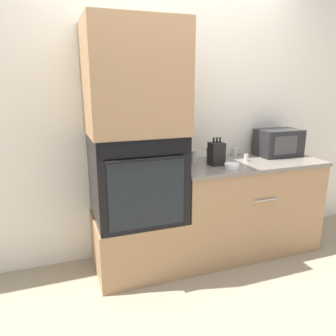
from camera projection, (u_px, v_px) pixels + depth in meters
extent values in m
plane|color=gray|center=(191.00, 278.00, 2.70)|extent=(12.00, 12.00, 0.00)
cube|color=silver|center=(165.00, 118.00, 2.95)|extent=(8.00, 0.05, 2.50)
cube|color=#A87F56|center=(138.00, 243.00, 2.79)|extent=(0.72, 0.60, 0.47)
cube|color=black|center=(137.00, 177.00, 2.64)|extent=(0.70, 0.59, 0.70)
cube|color=black|center=(146.00, 148.00, 2.29)|extent=(0.67, 0.01, 0.12)
cube|color=orange|center=(146.00, 148.00, 2.29)|extent=(0.09, 0.00, 0.03)
cube|color=black|center=(147.00, 194.00, 2.38)|extent=(0.57, 0.01, 0.52)
cylinder|color=black|center=(148.00, 160.00, 2.28)|extent=(0.59, 0.02, 0.02)
cube|color=#A87F56|center=(134.00, 79.00, 2.44)|extent=(0.72, 0.60, 0.83)
cube|color=#A87F56|center=(244.00, 207.00, 3.08)|extent=(1.35, 0.60, 0.83)
cube|color=slate|center=(247.00, 163.00, 2.97)|extent=(1.37, 0.63, 0.03)
cylinder|color=#B7B7BC|center=(266.00, 200.00, 2.75)|extent=(0.22, 0.01, 0.01)
cube|color=#232326|center=(278.00, 142.00, 3.17)|extent=(0.41, 0.27, 0.26)
cube|color=#3D3D3F|center=(286.00, 145.00, 3.03)|extent=(0.26, 0.01, 0.17)
cube|color=black|center=(216.00, 154.00, 2.81)|extent=(0.12, 0.11, 0.19)
cylinder|color=black|center=(214.00, 140.00, 2.77)|extent=(0.02, 0.02, 0.04)
cylinder|color=black|center=(217.00, 140.00, 2.78)|extent=(0.02, 0.02, 0.04)
cylinder|color=black|center=(220.00, 140.00, 2.79)|extent=(0.02, 0.02, 0.04)
cylinder|color=white|center=(232.00, 166.00, 2.69)|extent=(0.12, 0.12, 0.05)
cylinder|color=silver|center=(194.00, 158.00, 2.88)|extent=(0.05, 0.05, 0.09)
cylinder|color=#B7B7BC|center=(194.00, 152.00, 2.87)|extent=(0.04, 0.04, 0.02)
cylinder|color=silver|center=(235.00, 152.00, 3.19)|extent=(0.06, 0.06, 0.06)
cylinder|color=#B7B7BC|center=(235.00, 149.00, 3.18)|extent=(0.05, 0.05, 0.02)
cylinder|color=silver|center=(246.00, 158.00, 2.96)|extent=(0.04, 0.04, 0.05)
cylinder|color=#B7B7BC|center=(246.00, 155.00, 2.95)|extent=(0.04, 0.04, 0.01)
cylinder|color=silver|center=(208.00, 156.00, 2.97)|extent=(0.04, 0.04, 0.09)
cylinder|color=red|center=(209.00, 149.00, 2.96)|extent=(0.04, 0.04, 0.03)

